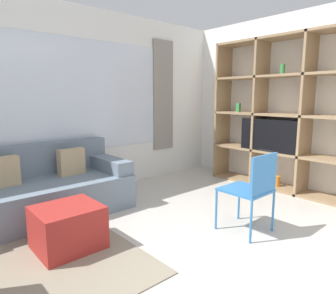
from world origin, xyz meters
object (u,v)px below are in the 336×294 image
shelving_unit (283,116)px  ottoman (68,228)px  folding_chair (253,186)px  couch_main (34,192)px

shelving_unit → ottoman: size_ratio=4.01×
shelving_unit → folding_chair: (-1.73, -0.63, -0.63)m
folding_chair → shelving_unit: bearing=-160.1°
ottoman → shelving_unit: bearing=-5.7°
couch_main → ottoman: couch_main is taller
shelving_unit → folding_chair: 1.95m
couch_main → ottoman: (-0.02, -1.01, -0.10)m
couch_main → ottoman: size_ratio=3.77×
shelving_unit → ottoman: bearing=174.3°
ottoman → couch_main: bearing=88.6°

